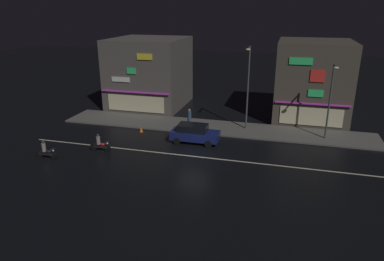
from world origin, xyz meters
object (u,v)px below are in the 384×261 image
object	(u,v)px
streetlamp_west	(248,82)
parked_car_near_kerb	(194,133)
streetlamp_mid	(331,96)
pedestrian_on_sidewalk	(189,119)
motorcycle_following	(45,151)
traffic_cone	(141,129)
motorcycle_lead	(100,144)

from	to	relation	value
streetlamp_west	parked_car_near_kerb	distance (m)	7.19
streetlamp_mid	pedestrian_on_sidewalk	distance (m)	13.17
pedestrian_on_sidewalk	motorcycle_following	distance (m)	13.57
streetlamp_west	traffic_cone	xyz separation A→B (m)	(-9.72, -3.18, -4.52)
streetlamp_west	motorcycle_lead	xyz separation A→B (m)	(-11.19, -8.54, -4.16)
streetlamp_mid	pedestrian_on_sidewalk	world-z (taller)	streetlamp_mid
motorcycle_lead	pedestrian_on_sidewalk	bearing A→B (deg)	-119.10
streetlamp_mid	parked_car_near_kerb	size ratio (longest dim) A/B	1.59
streetlamp_mid	pedestrian_on_sidewalk	bearing A→B (deg)	-179.16
pedestrian_on_sidewalk	motorcycle_following	size ratio (longest dim) A/B	1.01
parked_car_near_kerb	motorcycle_lead	xyz separation A→B (m)	(-7.17, -4.04, -0.24)
streetlamp_mid	parked_car_near_kerb	bearing A→B (deg)	-162.36
pedestrian_on_sidewalk	motorcycle_lead	distance (m)	9.43
pedestrian_on_sidewalk	traffic_cone	distance (m)	4.83
streetlamp_mid	streetlamp_west	bearing A→B (deg)	173.13
pedestrian_on_sidewalk	parked_car_near_kerb	size ratio (longest dim) A/B	0.45
motorcycle_following	traffic_cone	xyz separation A→B (m)	(4.87, 7.90, -0.36)
streetlamp_mid	traffic_cone	distance (m)	17.66
parked_car_near_kerb	motorcycle_following	bearing A→B (deg)	31.91
streetlamp_west	pedestrian_on_sidewalk	bearing A→B (deg)	-168.86
streetlamp_west	motorcycle_following	world-z (taller)	streetlamp_west
motorcycle_lead	motorcycle_following	distance (m)	4.25
streetlamp_mid	motorcycle_lead	size ratio (longest dim) A/B	3.60
traffic_cone	motorcycle_lead	bearing A→B (deg)	-105.32
streetlamp_mid	traffic_cone	world-z (taller)	streetlamp_mid
pedestrian_on_sidewalk	traffic_cone	world-z (taller)	pedestrian_on_sidewalk
streetlamp_west	motorcycle_lead	size ratio (longest dim) A/B	4.21
streetlamp_mid	motorcycle_lead	distance (m)	20.37
parked_car_near_kerb	traffic_cone	bearing A→B (deg)	-12.97
motorcycle_following	motorcycle_lead	bearing A→B (deg)	-150.55
parked_car_near_kerb	motorcycle_following	world-z (taller)	parked_car_near_kerb
pedestrian_on_sidewalk	motorcycle_lead	world-z (taller)	pedestrian_on_sidewalk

